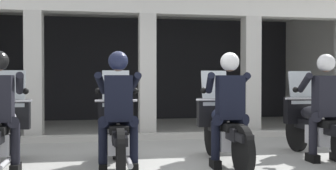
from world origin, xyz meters
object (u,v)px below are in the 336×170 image
motorcycle_far_left (4,132)px  police_officer_center_left (118,101)px  police_officer_center_right (229,99)px  motorcycle_far_right (315,125)px  motorcycle_center_right (223,129)px  motorcycle_center_left (117,131)px  police_officer_far_right (325,98)px

motorcycle_far_left → police_officer_center_left: police_officer_center_left is taller
police_officer_center_right → motorcycle_far_right: size_ratio=0.78×
motorcycle_center_right → police_officer_center_right: size_ratio=1.29×
police_officer_center_left → police_officer_center_right: size_ratio=1.00×
motorcycle_center_left → motorcycle_far_right: 3.04m
motorcycle_far_left → motorcycle_center_left: same height
police_officer_center_right → police_officer_far_right: same height
police_officer_center_left → motorcycle_center_right: police_officer_center_left is taller
motorcycle_far_left → police_officer_center_right: size_ratio=1.29×
motorcycle_center_left → motorcycle_far_right: same height
police_officer_center_left → motorcycle_far_right: bearing=-10.2°
motorcycle_far_left → motorcycle_far_right: 4.56m
motorcycle_far_left → motorcycle_center_right: size_ratio=1.00×
motorcycle_far_left → police_officer_center_left: bearing=-30.6°
police_officer_center_right → motorcycle_far_right: (1.52, 0.43, -0.44)m
motorcycle_far_left → motorcycle_center_right: bearing=-17.2°
motorcycle_center_right → police_officer_far_right: (1.52, -0.14, 0.44)m
police_officer_center_right → police_officer_far_right: 1.53m
motorcycle_center_right → police_officer_center_right: (-0.00, -0.28, 0.44)m
motorcycle_center_right → police_officer_far_right: size_ratio=1.29×
motorcycle_far_left → motorcycle_center_right: (3.04, -0.16, 0.00)m
motorcycle_far_left → police_officer_far_right: police_officer_far_right is taller
motorcycle_center_left → police_officer_center_left: bearing=-108.5°
motorcycle_center_right → police_officer_far_right: police_officer_far_right is taller
police_officer_center_left → police_officer_far_right: 3.04m
motorcycle_center_left → police_officer_center_right: 1.60m
motorcycle_far_right → police_officer_far_right: bearing=-101.8°
motorcycle_far_left → motorcycle_far_right: bearing=-14.4°
motorcycle_far_left → police_officer_far_right: 4.58m
police_officer_center_left → motorcycle_far_left: bearing=145.3°
police_officer_far_right → motorcycle_center_left: bearing=165.9°
motorcycle_center_right → motorcycle_center_left: bearing=164.4°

